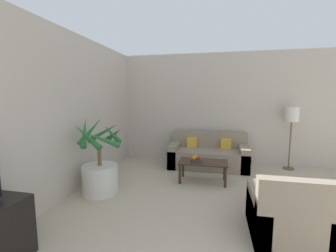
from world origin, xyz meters
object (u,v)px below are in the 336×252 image
floor_lamp (292,118)px  fruit_bowl (196,160)px  ottoman (273,195)px  potted_palm (100,170)px  coffee_table (203,164)px  orange_fruit (194,158)px  sofa_loveseat (208,156)px  apple_red (198,158)px  apple_green (196,157)px  armchair (289,216)px

floor_lamp → fruit_bowl: bearing=-147.8°
fruit_bowl → ottoman: bearing=-30.8°
potted_palm → coffee_table: bearing=28.2°
floor_lamp → potted_palm: bearing=-149.3°
coffee_table → orange_fruit: orange_fruit is taller
potted_palm → floor_lamp: 4.18m
sofa_loveseat → apple_red: bearing=-97.8°
coffee_table → apple_green: apple_green is taller
sofa_loveseat → orange_fruit: (-0.23, -1.07, 0.22)m
coffee_table → orange_fruit: (-0.17, -0.10, 0.15)m
floor_lamp → apple_red: floor_lamp is taller
floor_lamp → coffee_table: 2.36m
apple_red → apple_green: apple_green is taller
potted_palm → sofa_loveseat: potted_palm is taller
potted_palm → coffee_table: 1.90m
potted_palm → fruit_bowl: 1.76m
armchair → apple_red: bearing=127.9°
potted_palm → ottoman: size_ratio=2.45×
coffee_table → apple_red: bearing=-136.1°
apple_green → potted_palm: bearing=-150.0°
fruit_bowl → orange_fruit: 0.09m
apple_red → coffee_table: bearing=43.9°
fruit_bowl → apple_green: (-0.01, 0.04, 0.06)m
potted_palm → coffee_table: potted_palm is taller
coffee_table → orange_fruit: 0.24m
apple_red → ottoman: size_ratio=0.13×
potted_palm → ottoman: (2.76, 0.13, -0.22)m
orange_fruit → armchair: armchair is taller
floor_lamp → fruit_bowl: 2.46m
armchair → ottoman: armchair is taller
potted_palm → fruit_bowl: bearing=28.7°
floor_lamp → armchair: (-0.79, -2.77, -0.89)m
armchair → ottoman: bearing=89.1°
potted_palm → orange_fruit: 1.70m
potted_palm → sofa_loveseat: size_ratio=0.73×
coffee_table → apple_green: bearing=-175.9°
coffee_table → ottoman: bearing=-35.3°
sofa_loveseat → fruit_bowl: (-0.18, -1.02, 0.15)m
armchair → sofa_loveseat: bearing=111.8°
apple_red → armchair: armchair is taller
sofa_loveseat → fruit_bowl: 1.05m
floor_lamp → armchair: 3.01m
coffee_table → apple_green: (-0.13, -0.01, 0.15)m
coffee_table → apple_green: 0.20m
apple_green → coffee_table: bearing=4.1°
sofa_loveseat → ottoman: bearing=-59.4°
floor_lamp → orange_fruit: (-2.03, -1.30, -0.68)m
potted_palm → apple_green: 1.77m
coffee_table → apple_green: size_ratio=11.39×
apple_green → armchair: 1.99m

